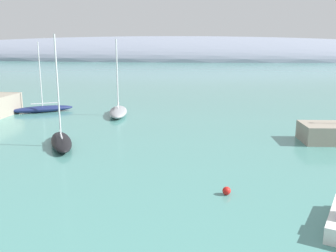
% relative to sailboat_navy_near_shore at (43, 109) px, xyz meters
% --- Properties ---
extents(distant_ridge, '(373.77, 86.33, 25.64)m').
position_rel_sailboat_navy_near_shore_xyz_m(distant_ridge, '(-5.76, 171.76, -0.48)').
color(distant_ridge, gray).
rests_on(distant_ridge, ground).
extents(sailboat_navy_near_shore, '(7.64, 5.48, 9.22)m').
position_rel_sailboat_navy_near_shore_xyz_m(sailboat_navy_near_shore, '(0.00, 0.00, 0.00)').
color(sailboat_navy_near_shore, navy).
rests_on(sailboat_navy_near_shore, water).
extents(sailboat_grey_mid_mooring, '(3.70, 7.95, 9.52)m').
position_rel_sailboat_navy_near_shore_xyz_m(sailboat_grey_mid_mooring, '(10.61, -1.04, 0.07)').
color(sailboat_grey_mid_mooring, gray).
rests_on(sailboat_grey_mid_mooring, water).
extents(sailboat_black_outer_mooring, '(4.67, 7.05, 9.80)m').
position_rel_sailboat_navy_near_shore_xyz_m(sailboat_black_outer_mooring, '(9.13, -15.81, 0.02)').
color(sailboat_black_outer_mooring, black).
rests_on(sailboat_black_outer_mooring, water).
extents(mooring_buoy_red, '(0.51, 0.51, 0.51)m').
position_rel_sailboat_navy_near_shore_xyz_m(mooring_buoy_red, '(23.45, -25.01, -0.23)').
color(mooring_buoy_red, red).
rests_on(mooring_buoy_red, water).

